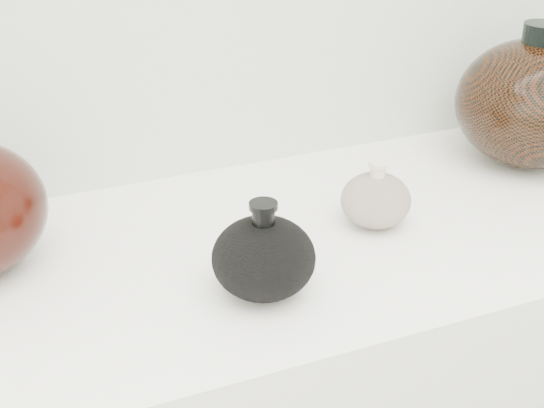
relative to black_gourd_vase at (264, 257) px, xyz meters
name	(u,v)px	position (x,y,z in m)	size (l,w,h in m)	color
black_gourd_vase	(264,257)	(0.00, 0.00, 0.00)	(0.14, 0.14, 0.12)	black
cream_gourd_vase	(376,199)	(0.21, 0.10, -0.01)	(0.12, 0.12, 0.10)	beige
right_round_pot	(531,103)	(0.54, 0.19, 0.05)	(0.31, 0.31, 0.23)	black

